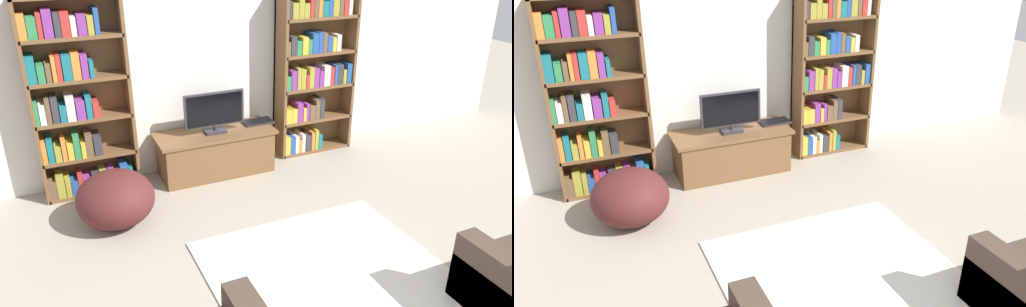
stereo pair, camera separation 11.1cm
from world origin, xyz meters
TOP-DOWN VIEW (x-y plane):
  - wall_back at (0.00, 4.23)m, footprint 8.80×0.06m
  - bookshelf_left at (-1.43, 4.05)m, footprint 0.98×0.30m
  - bookshelf_right at (1.31, 4.05)m, footprint 0.98×0.30m
  - tv_stand at (-0.01, 3.90)m, footprint 1.35×0.54m
  - television at (-0.01, 3.89)m, footprint 0.69×0.16m
  - laptop at (0.55, 3.96)m, footprint 0.35×0.20m
  - area_rug at (0.19, 1.66)m, footprint 1.91×1.92m
  - beanbag_ottoman at (-1.25, 3.25)m, footprint 0.74×0.74m

SIDE VIEW (x-z plane):
  - area_rug at x=0.19m, z-range 0.00..0.02m
  - tv_stand at x=-0.01m, z-range 0.00..0.51m
  - beanbag_ottoman at x=-1.25m, z-range 0.00..0.54m
  - laptop at x=0.55m, z-range 0.50..0.53m
  - television at x=-0.01m, z-range 0.52..0.99m
  - bookshelf_left at x=-1.43m, z-range -0.04..2.02m
  - bookshelf_right at x=1.31m, z-range 0.01..2.07m
  - wall_back at x=0.00m, z-range 0.00..2.60m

